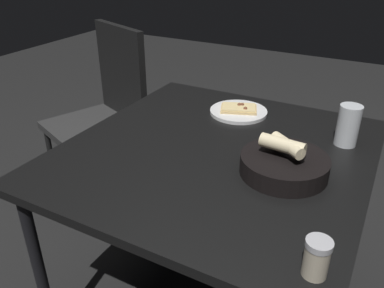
{
  "coord_description": "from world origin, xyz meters",
  "views": [
    {
      "loc": [
        -1.08,
        -0.49,
        1.34
      ],
      "look_at": [
        -0.05,
        0.07,
        0.73
      ],
      "focal_mm": 36.88,
      "sensor_mm": 36.0,
      "label": 1
    }
  ],
  "objects_px": {
    "dining_table": "(216,163)",
    "beer_glass": "(348,128)",
    "pizza_plate": "(239,111)",
    "chair_far": "(106,106)",
    "bread_basket": "(284,163)",
    "pepper_shaker": "(316,260)"
  },
  "relations": [
    {
      "from": "dining_table",
      "to": "beer_glass",
      "type": "relative_size",
      "value": 7.26
    },
    {
      "from": "chair_far",
      "to": "pizza_plate",
      "type": "bearing_deg",
      "value": -97.87
    },
    {
      "from": "pepper_shaker",
      "to": "bread_basket",
      "type": "bearing_deg",
      "value": 25.95
    },
    {
      "from": "bread_basket",
      "to": "beer_glass",
      "type": "bearing_deg",
      "value": -24.31
    },
    {
      "from": "dining_table",
      "to": "bread_basket",
      "type": "distance_m",
      "value": 0.27
    },
    {
      "from": "bread_basket",
      "to": "beer_glass",
      "type": "height_order",
      "value": "beer_glass"
    },
    {
      "from": "beer_glass",
      "to": "chair_far",
      "type": "relative_size",
      "value": 0.15
    },
    {
      "from": "pepper_shaker",
      "to": "pizza_plate",
      "type": "bearing_deg",
      "value": 33.07
    },
    {
      "from": "pizza_plate",
      "to": "pepper_shaker",
      "type": "relative_size",
      "value": 2.55
    },
    {
      "from": "bread_basket",
      "to": "beer_glass",
      "type": "relative_size",
      "value": 1.85
    },
    {
      "from": "bread_basket",
      "to": "beer_glass",
      "type": "xyz_separation_m",
      "value": [
        0.29,
        -0.13,
        0.03
      ]
    },
    {
      "from": "beer_glass",
      "to": "chair_far",
      "type": "height_order",
      "value": "chair_far"
    },
    {
      "from": "dining_table",
      "to": "pepper_shaker",
      "type": "bearing_deg",
      "value": -134.17
    },
    {
      "from": "bread_basket",
      "to": "chair_far",
      "type": "distance_m",
      "value": 1.22
    },
    {
      "from": "bread_basket",
      "to": "pizza_plate",
      "type": "bearing_deg",
      "value": 39.18
    },
    {
      "from": "pizza_plate",
      "to": "pepper_shaker",
      "type": "bearing_deg",
      "value": -146.93
    },
    {
      "from": "dining_table",
      "to": "beer_glass",
      "type": "xyz_separation_m",
      "value": [
        0.24,
        -0.38,
        0.12
      ]
    },
    {
      "from": "bread_basket",
      "to": "pepper_shaker",
      "type": "distance_m",
      "value": 0.41
    },
    {
      "from": "pepper_shaker",
      "to": "chair_far",
      "type": "relative_size",
      "value": 0.1
    },
    {
      "from": "bread_basket",
      "to": "pepper_shaker",
      "type": "height_order",
      "value": "bread_basket"
    },
    {
      "from": "pizza_plate",
      "to": "beer_glass",
      "type": "relative_size",
      "value": 1.62
    },
    {
      "from": "pizza_plate",
      "to": "pepper_shaker",
      "type": "xyz_separation_m",
      "value": [
        -0.73,
        -0.48,
        0.03
      ]
    }
  ]
}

